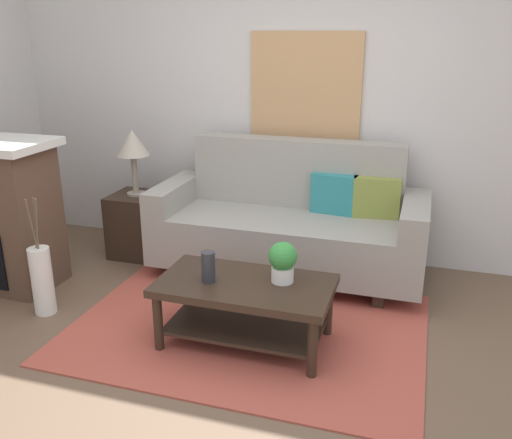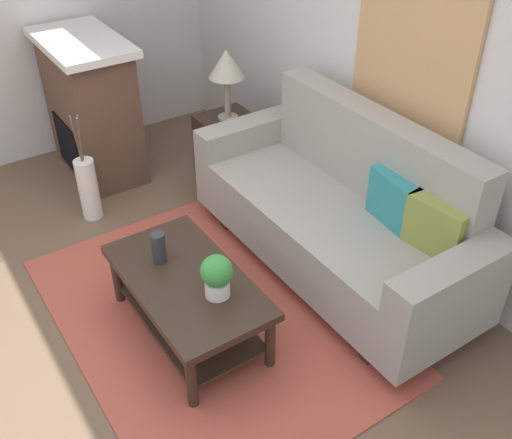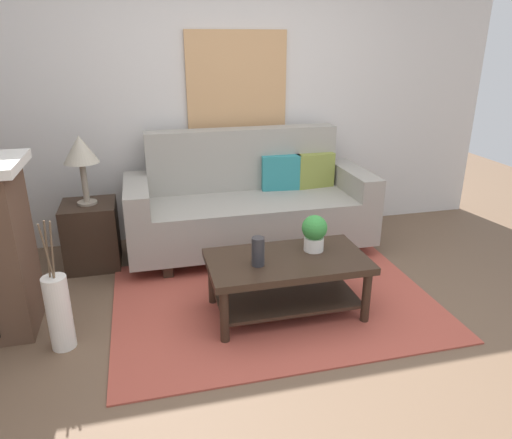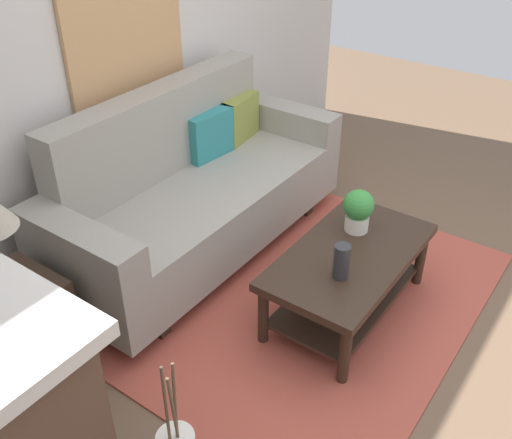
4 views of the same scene
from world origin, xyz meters
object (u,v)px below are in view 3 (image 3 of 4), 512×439
(throw_pillow_olive, at_px, (315,170))
(potted_plant_tabletop, at_px, (314,232))
(table_lamp, at_px, (81,152))
(floor_vase, at_px, (59,313))
(couch, at_px, (249,205))
(throw_pillow_teal, at_px, (281,173))
(framed_painting, at_px, (237,82))
(side_table, at_px, (92,235))
(coffee_table, at_px, (287,273))
(tabletop_vase, at_px, (258,252))

(throw_pillow_olive, xyz_separation_m, potted_plant_tabletop, (-0.44, -1.19, -0.11))
(table_lamp, bearing_deg, throw_pillow_olive, 3.66)
(potted_plant_tabletop, xyz_separation_m, floor_vase, (-1.72, -0.13, -0.32))
(couch, distance_m, throw_pillow_teal, 0.44)
(throw_pillow_teal, height_order, framed_painting, framed_painting)
(throw_pillow_olive, relative_size, side_table, 0.64)
(coffee_table, relative_size, tabletop_vase, 5.57)
(coffee_table, bearing_deg, framed_painting, 90.14)
(couch, height_order, throw_pillow_olive, couch)
(throw_pillow_teal, height_order, throw_pillow_olive, same)
(couch, distance_m, tabletop_vase, 1.22)
(tabletop_vase, relative_size, framed_painting, 0.21)
(floor_vase, bearing_deg, side_table, 84.61)
(couch, xyz_separation_m, side_table, (-1.38, -0.00, -0.15))
(throw_pillow_teal, distance_m, framed_painting, 0.92)
(side_table, distance_m, table_lamp, 0.71)
(side_table, bearing_deg, coffee_table, -39.38)
(tabletop_vase, bearing_deg, throw_pillow_teal, 67.34)
(couch, distance_m, potted_plant_tabletop, 1.09)
(tabletop_vase, height_order, framed_painting, framed_painting)
(throw_pillow_olive, xyz_separation_m, framed_painting, (-0.67, 0.34, 0.79))
(table_lamp, height_order, framed_painting, framed_painting)
(throw_pillow_teal, height_order, tabletop_vase, throw_pillow_teal)
(tabletop_vase, xyz_separation_m, side_table, (-1.16, 1.19, -0.25))
(table_lamp, distance_m, framed_painting, 1.53)
(throw_pillow_olive, relative_size, table_lamp, 0.63)
(side_table, bearing_deg, table_lamp, 0.00)
(throw_pillow_teal, relative_size, floor_vase, 0.73)
(side_table, xyz_separation_m, floor_vase, (-0.11, -1.18, -0.03))
(throw_pillow_teal, relative_size, throw_pillow_olive, 1.00)
(throw_pillow_olive, bearing_deg, coffee_table, -117.68)
(throw_pillow_olive, height_order, side_table, throw_pillow_olive)
(couch, distance_m, throw_pillow_olive, 0.72)
(floor_vase, bearing_deg, throw_pillow_teal, 35.75)
(tabletop_vase, bearing_deg, potted_plant_tabletop, 16.99)
(table_lamp, relative_size, floor_vase, 1.15)
(throw_pillow_teal, relative_size, side_table, 0.64)
(throw_pillow_olive, distance_m, framed_painting, 1.09)
(tabletop_vase, distance_m, side_table, 1.68)
(throw_pillow_olive, xyz_separation_m, tabletop_vase, (-0.89, -1.32, -0.15))
(coffee_table, bearing_deg, table_lamp, 140.62)
(tabletop_vase, bearing_deg, throw_pillow_olive, 56.17)
(tabletop_vase, distance_m, potted_plant_tabletop, 0.46)
(table_lamp, bearing_deg, framed_painting, 18.89)
(throw_pillow_olive, bearing_deg, couch, -169.31)
(side_table, bearing_deg, couch, 0.20)
(side_table, relative_size, framed_painting, 0.60)
(potted_plant_tabletop, relative_size, side_table, 0.47)
(couch, distance_m, framed_painting, 1.14)
(couch, height_order, potted_plant_tabletop, couch)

